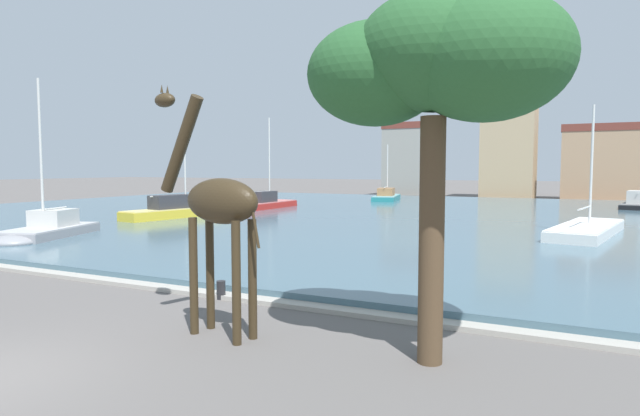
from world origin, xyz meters
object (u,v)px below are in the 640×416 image
object	(u,v)px
giraffe_statue	(216,206)
sailboat_white	(590,231)
mooring_bollard	(221,290)
sailboat_grey	(44,232)
sailboat_teal	(387,198)
sailboat_yellow	(186,212)
sailboat_black	(640,204)
sailboat_red	(270,204)
shade_tree	(437,64)

from	to	relation	value
giraffe_statue	sailboat_white	size ratio (longest dim) A/B	0.55
mooring_bollard	sailboat_white	bearing A→B (deg)	63.20
sailboat_grey	sailboat_teal	size ratio (longest dim) A/B	0.95
sailboat_white	giraffe_statue	bearing A→B (deg)	-109.55
sailboat_yellow	sailboat_teal	size ratio (longest dim) A/B	1.16
sailboat_grey	sailboat_black	size ratio (longest dim) A/B	0.83
giraffe_statue	sailboat_red	world-z (taller)	sailboat_red
giraffe_statue	sailboat_grey	xyz separation A→B (m)	(-15.74, 7.63, -2.22)
mooring_bollard	sailboat_black	bearing A→B (deg)	71.48
sailboat_white	mooring_bollard	world-z (taller)	sailboat_white
giraffe_statue	sailboat_red	size ratio (longest dim) A/B	0.68
sailboat_black	sailboat_grey	bearing A→B (deg)	-128.55
sailboat_grey	mooring_bollard	distance (m)	14.83
mooring_bollard	shade_tree	bearing A→B (deg)	-18.87
sailboat_red	shade_tree	distance (m)	35.03
sailboat_grey	sailboat_white	bearing A→B (deg)	29.39
sailboat_teal	sailboat_red	xyz separation A→B (m)	(-5.19, -14.39, 0.04)
shade_tree	sailboat_red	bearing A→B (deg)	126.33
sailboat_teal	sailboat_grey	bearing A→B (deg)	-97.91
sailboat_black	sailboat_red	distance (m)	30.28
giraffe_statue	sailboat_black	size ratio (longest dim) A/B	0.59
giraffe_statue	shade_tree	distance (m)	5.22
sailboat_teal	shade_tree	distance (m)	45.31
sailboat_grey	sailboat_black	distance (m)	43.28
sailboat_red	sailboat_yellow	bearing A→B (deg)	-95.11
sailboat_teal	mooring_bollard	bearing A→B (deg)	-77.31
sailboat_grey	sailboat_black	xyz separation A→B (m)	(26.97, 33.85, 0.04)
sailboat_red	mooring_bollard	bearing A→B (deg)	-61.09
sailboat_teal	giraffe_statue	bearing A→B (deg)	-75.74
sailboat_black	sailboat_red	size ratio (longest dim) A/B	1.16
sailboat_red	mooring_bollard	distance (m)	29.48
sailboat_yellow	mooring_bollard	world-z (taller)	sailboat_yellow
shade_tree	mooring_bollard	xyz separation A→B (m)	(-6.31, 2.16, -5.10)
sailboat_yellow	shade_tree	distance (m)	28.76
giraffe_statue	sailboat_red	bearing A→B (deg)	119.52
sailboat_teal	mooring_bollard	xyz separation A→B (m)	(9.05, -40.19, -0.27)
sailboat_teal	sailboat_red	size ratio (longest dim) A/B	1.02
giraffe_statue	sailboat_yellow	distance (m)	25.52
sailboat_grey	sailboat_teal	xyz separation A→B (m)	(4.88, 35.11, -0.01)
sailboat_black	sailboat_white	world-z (taller)	sailboat_black
sailboat_teal	mooring_bollard	world-z (taller)	sailboat_teal
sailboat_red	sailboat_black	bearing A→B (deg)	25.69
sailboat_teal	sailboat_red	bearing A→B (deg)	-109.85
sailboat_grey	sailboat_white	distance (m)	26.47
sailboat_grey	sailboat_yellow	xyz separation A→B (m)	(-1.15, 11.38, 0.07)
sailboat_red	sailboat_teal	bearing A→B (deg)	70.15
sailboat_teal	sailboat_white	distance (m)	28.63
sailboat_black	shade_tree	distance (m)	41.91
sailboat_teal	mooring_bollard	distance (m)	41.20
giraffe_statue	mooring_bollard	xyz separation A→B (m)	(-1.81, 2.55, -2.50)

